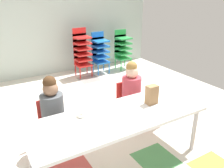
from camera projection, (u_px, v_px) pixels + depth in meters
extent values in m
cube|color=silver|center=(86.00, 132.00, 3.17)|extent=(5.74, 5.24, 0.02)
cube|color=silver|center=(54.00, 142.00, 2.95)|extent=(0.43, 0.43, 0.00)
cube|color=silver|center=(74.00, 117.00, 3.52)|extent=(0.43, 0.43, 0.00)
cube|color=#B24C47|center=(67.00, 163.00, 2.59)|extent=(0.43, 0.43, 0.00)
cube|color=#478C51|center=(156.00, 159.00, 2.66)|extent=(0.43, 0.43, 0.00)
cube|color=orange|center=(215.00, 168.00, 2.51)|extent=(0.43, 0.43, 0.00)
cube|color=#336BB2|center=(115.00, 123.00, 3.38)|extent=(0.43, 0.43, 0.00)
cube|color=gray|center=(89.00, 79.00, 5.02)|extent=(0.43, 0.43, 0.00)
cube|color=#B2C1B7|center=(29.00, 14.00, 4.75)|extent=(5.74, 0.10, 2.64)
cube|color=white|center=(118.00, 117.00, 2.43)|extent=(1.90, 0.70, 0.04)
cylinder|color=#B2B2B7|center=(194.00, 130.00, 2.72)|extent=(0.05, 0.05, 0.54)
cylinder|color=#B2B2B7|center=(30.00, 151.00, 2.36)|extent=(0.05, 0.05, 0.54)
cylinder|color=#B2B2B7|center=(161.00, 110.00, 3.18)|extent=(0.05, 0.05, 0.54)
cube|color=red|center=(54.00, 126.00, 2.74)|extent=(0.32, 0.30, 0.03)
cube|color=red|center=(49.00, 110.00, 2.80)|extent=(0.29, 0.02, 0.30)
cylinder|color=#4C5156|center=(53.00, 110.00, 2.65)|extent=(0.30, 0.30, 0.38)
sphere|color=#8C664C|center=(50.00, 89.00, 2.56)|extent=(0.17, 0.17, 0.17)
sphere|color=#472D19|center=(49.00, 83.00, 2.54)|extent=(0.15, 0.15, 0.15)
cylinder|color=red|center=(47.00, 147.00, 2.62)|extent=(0.02, 0.02, 0.28)
cylinder|color=red|center=(71.00, 139.00, 2.75)|extent=(0.02, 0.02, 0.28)
cylinder|color=red|center=(41.00, 135.00, 2.83)|extent=(0.02, 0.02, 0.28)
cylinder|color=red|center=(63.00, 129.00, 2.96)|extent=(0.02, 0.02, 0.28)
cube|color=red|center=(131.00, 105.00, 3.25)|extent=(0.32, 0.30, 0.03)
cube|color=red|center=(125.00, 91.00, 3.32)|extent=(0.29, 0.02, 0.30)
cylinder|color=#BF3F4C|center=(131.00, 90.00, 3.17)|extent=(0.32, 0.32, 0.38)
sphere|color=beige|center=(132.00, 72.00, 3.07)|extent=(0.17, 0.17, 0.17)
sphere|color=olive|center=(132.00, 67.00, 3.06)|extent=(0.15, 0.15, 0.15)
cylinder|color=red|center=(128.00, 121.00, 3.14)|extent=(0.02, 0.02, 0.28)
cylinder|color=red|center=(144.00, 115.00, 3.27)|extent=(0.02, 0.02, 0.28)
cylinder|color=red|center=(117.00, 113.00, 3.35)|extent=(0.02, 0.02, 0.28)
cylinder|color=red|center=(133.00, 108.00, 3.48)|extent=(0.02, 0.02, 0.28)
cube|color=red|center=(83.00, 65.00, 5.11)|extent=(0.32, 0.30, 0.03)
cube|color=red|center=(81.00, 59.00, 5.19)|extent=(0.30, 0.02, 0.18)
cube|color=red|center=(83.00, 59.00, 5.07)|extent=(0.32, 0.30, 0.03)
cube|color=red|center=(80.00, 54.00, 5.15)|extent=(0.30, 0.02, 0.18)
cube|color=red|center=(83.00, 54.00, 5.02)|extent=(0.32, 0.30, 0.03)
cube|color=red|center=(80.00, 49.00, 5.10)|extent=(0.30, 0.02, 0.18)
cube|color=red|center=(83.00, 49.00, 4.98)|extent=(0.32, 0.30, 0.03)
cube|color=red|center=(80.00, 43.00, 5.06)|extent=(0.30, 0.02, 0.18)
cube|color=red|center=(82.00, 43.00, 4.93)|extent=(0.32, 0.30, 0.03)
cube|color=red|center=(79.00, 38.00, 5.01)|extent=(0.30, 0.02, 0.18)
cube|color=red|center=(82.00, 37.00, 4.89)|extent=(0.32, 0.30, 0.03)
cube|color=red|center=(79.00, 32.00, 4.97)|extent=(0.30, 0.02, 0.18)
cylinder|color=red|center=(80.00, 73.00, 4.99)|extent=(0.02, 0.02, 0.26)
cylinder|color=red|center=(92.00, 71.00, 5.13)|extent=(0.02, 0.02, 0.26)
cylinder|color=red|center=(75.00, 70.00, 5.20)|extent=(0.02, 0.02, 0.26)
cylinder|color=red|center=(87.00, 68.00, 5.33)|extent=(0.02, 0.02, 0.26)
cube|color=blue|center=(101.00, 62.00, 5.32)|extent=(0.32, 0.30, 0.03)
cube|color=blue|center=(98.00, 57.00, 5.40)|extent=(0.30, 0.02, 0.18)
cube|color=blue|center=(101.00, 57.00, 5.28)|extent=(0.32, 0.30, 0.03)
cube|color=blue|center=(98.00, 52.00, 5.35)|extent=(0.30, 0.02, 0.18)
cube|color=blue|center=(101.00, 52.00, 5.23)|extent=(0.32, 0.30, 0.03)
cube|color=blue|center=(98.00, 46.00, 5.31)|extent=(0.30, 0.02, 0.18)
cube|color=blue|center=(101.00, 46.00, 5.19)|extent=(0.32, 0.30, 0.03)
cube|color=blue|center=(98.00, 41.00, 5.26)|extent=(0.30, 0.02, 0.18)
cube|color=blue|center=(101.00, 41.00, 5.14)|extent=(0.32, 0.30, 0.03)
cube|color=blue|center=(98.00, 36.00, 5.22)|extent=(0.30, 0.02, 0.18)
cylinder|color=blue|center=(98.00, 70.00, 5.20)|extent=(0.02, 0.02, 0.26)
cylinder|color=blue|center=(109.00, 68.00, 5.33)|extent=(0.02, 0.02, 0.26)
cylinder|color=blue|center=(93.00, 67.00, 5.41)|extent=(0.02, 0.02, 0.26)
cylinder|color=blue|center=(104.00, 65.00, 5.54)|extent=(0.02, 0.02, 0.26)
cube|color=green|center=(123.00, 58.00, 5.61)|extent=(0.32, 0.30, 0.03)
cube|color=green|center=(120.00, 53.00, 5.69)|extent=(0.30, 0.02, 0.18)
cube|color=green|center=(123.00, 53.00, 5.56)|extent=(0.32, 0.30, 0.03)
cube|color=green|center=(120.00, 48.00, 5.64)|extent=(0.30, 0.02, 0.18)
cube|color=green|center=(123.00, 48.00, 5.52)|extent=(0.32, 0.30, 0.03)
cube|color=green|center=(120.00, 43.00, 5.60)|extent=(0.30, 0.02, 0.18)
cube|color=green|center=(123.00, 43.00, 5.47)|extent=(0.32, 0.30, 0.03)
cube|color=green|center=(120.00, 38.00, 5.55)|extent=(0.30, 0.02, 0.18)
cube|color=green|center=(123.00, 38.00, 5.43)|extent=(0.32, 0.30, 0.03)
cube|color=green|center=(120.00, 33.00, 5.51)|extent=(0.30, 0.02, 0.18)
cylinder|color=green|center=(121.00, 66.00, 5.49)|extent=(0.02, 0.02, 0.26)
cylinder|color=green|center=(131.00, 64.00, 5.62)|extent=(0.02, 0.02, 0.26)
cylinder|color=green|center=(115.00, 63.00, 5.69)|extent=(0.02, 0.02, 0.26)
cylinder|color=green|center=(125.00, 61.00, 5.83)|extent=(0.02, 0.02, 0.26)
cube|color=#9E754C|center=(152.00, 95.00, 2.64)|extent=(0.13, 0.09, 0.22)
cylinder|color=white|center=(81.00, 117.00, 2.39)|extent=(0.18, 0.18, 0.01)
torus|color=white|center=(81.00, 115.00, 2.39)|extent=(0.10, 0.10, 0.03)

